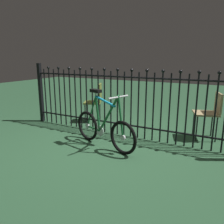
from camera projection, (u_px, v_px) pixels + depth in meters
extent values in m
plane|color=#2A5234|center=(109.00, 148.00, 3.67)|extent=(20.00, 20.00, 0.00)
cylinder|color=black|center=(41.00, 95.00, 5.10)|extent=(0.03, 0.03, 1.18)
sphere|color=black|center=(39.00, 67.00, 4.96)|extent=(0.06, 0.06, 0.06)
cylinder|color=black|center=(46.00, 96.00, 5.04)|extent=(0.03, 0.03, 1.18)
cylinder|color=black|center=(50.00, 96.00, 4.97)|extent=(0.03, 0.03, 1.18)
sphere|color=black|center=(48.00, 68.00, 4.83)|extent=(0.06, 0.06, 0.06)
cylinder|color=black|center=(55.00, 97.00, 4.91)|extent=(0.03, 0.03, 1.18)
cylinder|color=black|center=(60.00, 97.00, 4.85)|extent=(0.03, 0.03, 1.18)
sphere|color=black|center=(58.00, 68.00, 4.70)|extent=(0.06, 0.06, 0.06)
cylinder|color=black|center=(65.00, 98.00, 4.78)|extent=(0.03, 0.03, 1.18)
cylinder|color=black|center=(70.00, 99.00, 4.72)|extent=(0.03, 0.03, 1.18)
sphere|color=black|center=(69.00, 68.00, 4.57)|extent=(0.06, 0.06, 0.06)
cylinder|color=black|center=(75.00, 99.00, 4.65)|extent=(0.03, 0.03, 1.18)
cylinder|color=black|center=(81.00, 100.00, 4.59)|extent=(0.03, 0.03, 1.18)
sphere|color=black|center=(80.00, 69.00, 4.44)|extent=(0.06, 0.06, 0.06)
cylinder|color=black|center=(87.00, 100.00, 4.52)|extent=(0.03, 0.03, 1.18)
cylinder|color=black|center=(92.00, 101.00, 4.46)|extent=(0.03, 0.03, 1.18)
sphere|color=black|center=(92.00, 69.00, 4.31)|extent=(0.06, 0.06, 0.06)
cylinder|color=black|center=(98.00, 102.00, 4.39)|extent=(0.03, 0.03, 1.18)
cylinder|color=black|center=(105.00, 102.00, 4.33)|extent=(0.03, 0.03, 1.18)
sphere|color=black|center=(104.00, 69.00, 4.18)|extent=(0.06, 0.06, 0.06)
cylinder|color=black|center=(111.00, 103.00, 4.26)|extent=(0.03, 0.03, 1.18)
cylinder|color=black|center=(117.00, 104.00, 4.20)|extent=(0.03, 0.03, 1.18)
sphere|color=black|center=(118.00, 70.00, 4.05)|extent=(0.06, 0.06, 0.06)
cylinder|color=black|center=(124.00, 104.00, 4.14)|extent=(0.03, 0.03, 1.18)
cylinder|color=black|center=(131.00, 105.00, 4.07)|extent=(0.03, 0.03, 1.18)
sphere|color=black|center=(132.00, 70.00, 3.93)|extent=(0.06, 0.06, 0.06)
cylinder|color=black|center=(138.00, 106.00, 4.01)|extent=(0.03, 0.03, 1.18)
cylinder|color=black|center=(146.00, 107.00, 3.94)|extent=(0.03, 0.03, 1.18)
sphere|color=black|center=(147.00, 70.00, 3.80)|extent=(0.06, 0.06, 0.06)
cylinder|color=black|center=(153.00, 108.00, 3.88)|extent=(0.03, 0.03, 1.18)
cylinder|color=black|center=(161.00, 108.00, 3.81)|extent=(0.03, 0.03, 1.18)
sphere|color=black|center=(163.00, 71.00, 3.67)|extent=(0.06, 0.06, 0.06)
cylinder|color=black|center=(169.00, 109.00, 3.75)|extent=(0.03, 0.03, 1.18)
cylinder|color=black|center=(178.00, 110.00, 3.68)|extent=(0.03, 0.03, 1.18)
sphere|color=black|center=(181.00, 71.00, 3.54)|extent=(0.06, 0.06, 0.06)
cylinder|color=black|center=(187.00, 111.00, 3.62)|extent=(0.03, 0.03, 1.18)
cylinder|color=black|center=(196.00, 112.00, 3.55)|extent=(0.03, 0.03, 1.18)
sphere|color=black|center=(199.00, 72.00, 3.41)|extent=(0.06, 0.06, 0.06)
cylinder|color=black|center=(205.00, 113.00, 3.49)|extent=(0.03, 0.03, 1.18)
cylinder|color=black|center=(215.00, 114.00, 3.43)|extent=(0.03, 0.03, 1.18)
sphere|color=black|center=(220.00, 73.00, 3.28)|extent=(0.06, 0.06, 0.06)
cylinder|color=black|center=(127.00, 125.00, 4.19)|extent=(4.26, 0.03, 0.03)
cylinder|color=black|center=(128.00, 77.00, 3.99)|extent=(4.26, 0.03, 0.03)
cube|color=black|center=(41.00, 93.00, 5.09)|extent=(0.07, 0.07, 1.30)
torus|color=black|center=(87.00, 126.00, 3.98)|extent=(0.51, 0.20, 0.52)
cylinder|color=silver|center=(87.00, 126.00, 3.98)|extent=(0.09, 0.05, 0.08)
torus|color=black|center=(123.00, 138.00, 3.39)|extent=(0.51, 0.20, 0.52)
cylinder|color=silver|center=(123.00, 138.00, 3.39)|extent=(0.09, 0.05, 0.08)
cylinder|color=#19592D|center=(108.00, 114.00, 3.54)|extent=(0.44, 0.17, 0.65)
cylinder|color=#19A5D8|center=(105.00, 101.00, 3.54)|extent=(0.44, 0.16, 0.14)
cylinder|color=#19592D|center=(98.00, 114.00, 3.72)|extent=(0.13, 0.07, 0.57)
cylinder|color=#19592D|center=(93.00, 128.00, 3.87)|extent=(0.32, 0.12, 0.04)
cylinder|color=#19592D|center=(91.00, 112.00, 3.83)|extent=(0.26, 0.10, 0.56)
cylinder|color=#19592D|center=(121.00, 117.00, 3.35)|extent=(0.14, 0.07, 0.62)
cylinder|color=silver|center=(118.00, 96.00, 3.32)|extent=(0.03, 0.03, 0.02)
cylinder|color=silver|center=(118.00, 97.00, 3.32)|extent=(0.14, 0.39, 0.03)
cylinder|color=silver|center=(96.00, 94.00, 3.68)|extent=(0.03, 0.03, 0.07)
cube|color=black|center=(96.00, 91.00, 3.66)|extent=(0.22, 0.14, 0.05)
cylinder|color=silver|center=(100.00, 131.00, 3.76)|extent=(0.18, 0.06, 0.18)
cylinder|color=black|center=(85.00, 114.00, 5.03)|extent=(0.02, 0.02, 0.42)
cylinder|color=black|center=(87.00, 111.00, 5.32)|extent=(0.02, 0.02, 0.42)
cylinder|color=black|center=(98.00, 114.00, 5.01)|extent=(0.02, 0.02, 0.42)
cylinder|color=black|center=(100.00, 111.00, 5.30)|extent=(0.02, 0.02, 0.42)
cube|color=olive|center=(93.00, 102.00, 5.11)|extent=(0.48, 0.48, 0.03)
cube|color=olive|center=(100.00, 93.00, 5.05)|extent=(0.17, 0.33, 0.39)
cylinder|color=black|center=(197.00, 129.00, 3.94)|extent=(0.02, 0.02, 0.45)
cylinder|color=black|center=(193.00, 123.00, 4.25)|extent=(0.02, 0.02, 0.45)
cylinder|color=black|center=(216.00, 130.00, 3.88)|extent=(0.02, 0.02, 0.45)
cylinder|color=black|center=(212.00, 124.00, 4.19)|extent=(0.02, 0.02, 0.45)
cube|color=tan|center=(206.00, 113.00, 4.01)|extent=(0.51, 0.51, 0.03)
cube|color=tan|center=(218.00, 103.00, 3.93)|extent=(0.15, 0.37, 0.34)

